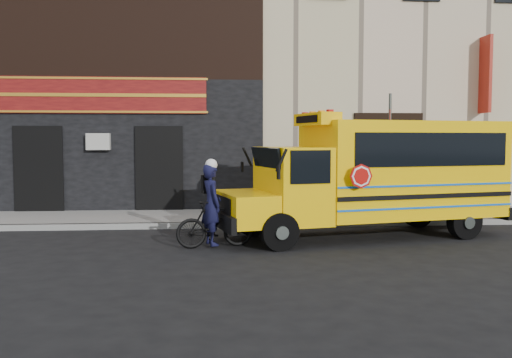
{
  "coord_description": "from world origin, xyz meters",
  "views": [
    {
      "loc": [
        -1.69,
        -12.26,
        2.34
      ],
      "look_at": [
        -0.51,
        1.85,
        1.34
      ],
      "focal_mm": 40.0,
      "sensor_mm": 36.0,
      "label": 1
    }
  ],
  "objects_px": {
    "cyclist": "(211,207)",
    "bicycle": "(215,224)",
    "sign_pole": "(389,153)",
    "school_bus": "(377,174)"
  },
  "relations": [
    {
      "from": "cyclist",
      "to": "bicycle",
      "type": "bearing_deg",
      "value": -142.74
    },
    {
      "from": "school_bus",
      "to": "bicycle",
      "type": "relative_size",
      "value": 4.27
    },
    {
      "from": "cyclist",
      "to": "sign_pole",
      "type": "bearing_deg",
      "value": -78.71
    },
    {
      "from": "sign_pole",
      "to": "cyclist",
      "type": "distance_m",
      "value": 5.84
    },
    {
      "from": "school_bus",
      "to": "cyclist",
      "type": "bearing_deg",
      "value": -165.21
    },
    {
      "from": "sign_pole",
      "to": "school_bus",
      "type": "bearing_deg",
      "value": -115.02
    },
    {
      "from": "bicycle",
      "to": "cyclist",
      "type": "height_order",
      "value": "cyclist"
    },
    {
      "from": "bicycle",
      "to": "cyclist",
      "type": "distance_m",
      "value": 0.38
    },
    {
      "from": "school_bus",
      "to": "sign_pole",
      "type": "xyz_separation_m",
      "value": [
        0.92,
        1.98,
        0.44
      ]
    },
    {
      "from": "cyclist",
      "to": "school_bus",
      "type": "bearing_deg",
      "value": -95.7
    }
  ]
}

